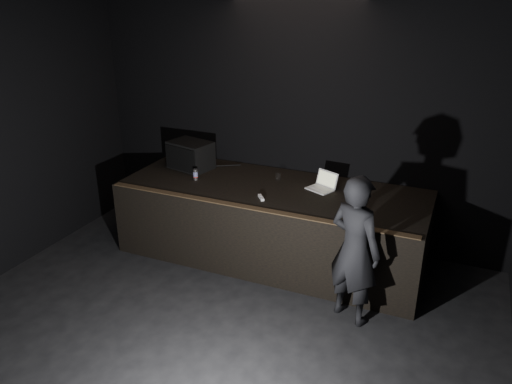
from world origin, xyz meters
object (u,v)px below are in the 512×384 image
Objects in this scene: stage_riser at (272,222)px; person at (355,250)px; laptop at (323,185)px; beer_can at (195,174)px; stage_monitor at (190,155)px.

person reaches higher than stage_riser.
laptop is 1.72m from beer_can.
laptop is 0.24× the size of person.
stage_monitor reaches higher than laptop.
beer_can is (-1.07, -0.15, 0.58)m from stage_riser.
person is at bearing -35.77° from stage_riser.
stage_riser is 2.36× the size of person.
stage_monitor is at bearing -156.13° from laptop.
stage_riser is at bearing -11.28° from person.
laptop is (0.62, 0.22, 0.56)m from stage_riser.
beer_can is at bearing -172.07° from stage_riser.
stage_riser is at bearing 7.93° from beer_can.
stage_riser is 1.22m from beer_can.
person reaches higher than stage_monitor.
person reaches higher than laptop.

